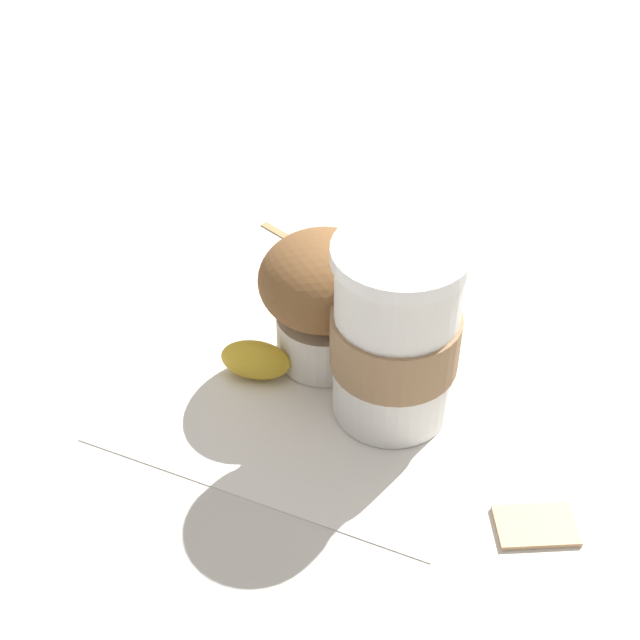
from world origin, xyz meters
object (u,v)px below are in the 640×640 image
Objects in this scene: banana at (344,329)px; coffee_cup at (395,334)px; muffin at (325,295)px; sugar_packet at (536,524)px.

coffee_cup is at bearing 124.98° from banana.
sugar_packet is at bearing 139.23° from muffin.
coffee_cup is 0.15m from sugar_packet.
muffin is 0.21m from sugar_packet.
muffin reaches higher than banana.
coffee_cup reaches higher than muffin.
coffee_cup is at bearing 140.53° from muffin.
coffee_cup is at bearing -41.45° from sugar_packet.
sugar_packet is (-0.10, 0.09, -0.07)m from coffee_cup.
muffin is at bearing -39.47° from coffee_cup.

